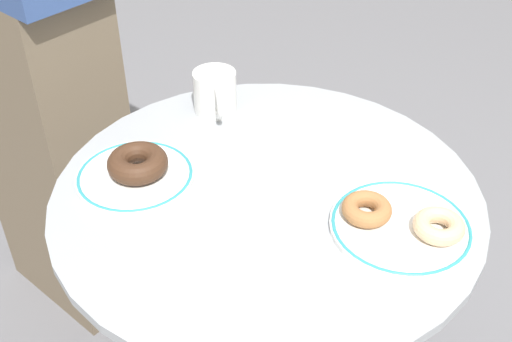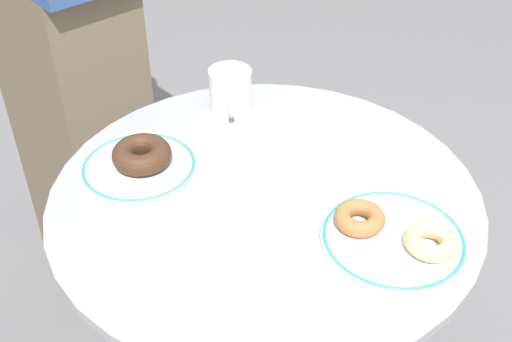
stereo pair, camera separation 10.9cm
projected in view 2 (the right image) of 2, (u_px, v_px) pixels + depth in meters
cafe_table at (264, 281)px, 1.22m from camera, size 0.73×0.73×0.70m
plate_left at (139, 167)px, 1.13m from camera, size 0.21×0.21×0.01m
plate_right at (393, 239)px, 0.99m from camera, size 0.22×0.22×0.01m
donut_chocolate at (142, 154)px, 1.12m from camera, size 0.14×0.14×0.04m
donut_glazed at (431, 241)px, 0.95m from camera, size 0.11×0.11×0.03m
donut_cinnamon at (360, 218)px, 1.00m from camera, size 0.11×0.11×0.03m
paper_napkin at (223, 255)px, 0.96m from camera, size 0.15×0.14×0.01m
coffee_mug at (230, 90)px, 1.27m from camera, size 0.09×0.12×0.09m
person_figure at (56, 7)px, 1.42m from camera, size 0.49×0.38×1.68m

